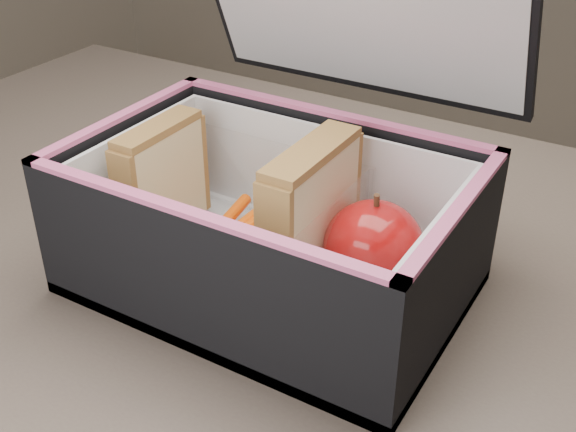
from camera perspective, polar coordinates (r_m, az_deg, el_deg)
name	(u,v)px	position (r m, az deg, el deg)	size (l,w,h in m)	color
kitchen_table	(287,370)	(0.66, -0.08, -12.10)	(1.20, 0.80, 0.75)	brown
lunch_bag	(274,213)	(0.57, -1.13, 0.21)	(0.31, 0.28, 0.30)	black
plastic_tub	(233,215)	(0.60, -4.37, 0.07)	(0.19, 0.14, 0.08)	white
sandwich_left	(162,179)	(0.63, -9.92, 2.93)	(0.03, 0.09, 0.10)	beige
sandwich_right	(311,216)	(0.55, 1.81, -0.03)	(0.03, 0.10, 0.12)	beige
carrot_sticks	(242,231)	(0.61, -3.66, -1.16)	(0.05, 0.13, 0.03)	#DF3D00
paper_napkin	(375,292)	(0.57, 6.92, -5.96)	(0.07, 0.07, 0.01)	white
red_apple	(373,246)	(0.55, 6.76, -2.40)	(0.09, 0.09, 0.08)	#950504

